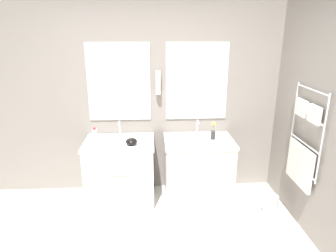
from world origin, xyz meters
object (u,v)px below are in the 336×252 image
Objects in this scene: amenity_bowl at (131,142)px; vanity_right at (198,170)px; flower_vase at (213,132)px; waste_bin at (270,205)px; toiletry_bottle at (95,137)px; vanity_left at (120,172)px.

vanity_right is at bearing 6.15° from amenity_bowl.
flower_vase is 0.89× the size of waste_bin.
vanity_right is 1.38m from toiletry_bottle.
flower_vase reaches higher than toiletry_bottle.
vanity_left is at bearing -177.62° from flower_vase.
vanity_right is 0.97m from waste_bin.
flower_vase reaches higher than vanity_left.
vanity_left is 0.48m from amenity_bowl.
vanity_right is at bearing 152.48° from waste_bin.
toiletry_bottle is at bearing -167.06° from vanity_left.
waste_bin is (1.66, -0.34, -0.73)m from amenity_bowl.
waste_bin is (0.82, -0.43, -0.28)m from vanity_right.
toiletry_bottle reaches higher than vanity_left.
amenity_bowl is at bearing -3.59° from toiletry_bottle.
toiletry_bottle is at bearing -175.59° from flower_vase.
amenity_bowl is (0.16, -0.09, 0.44)m from vanity_left.
toiletry_bottle is at bearing -177.17° from vanity_right.
flower_vase is 1.12m from waste_bin.
amenity_bowl is (0.44, -0.03, -0.06)m from toiletry_bottle.
amenity_bowl is (-0.84, -0.09, 0.44)m from vanity_right.
toiletry_bottle reaches higher than amenity_bowl.
flower_vase reaches higher than vanity_right.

